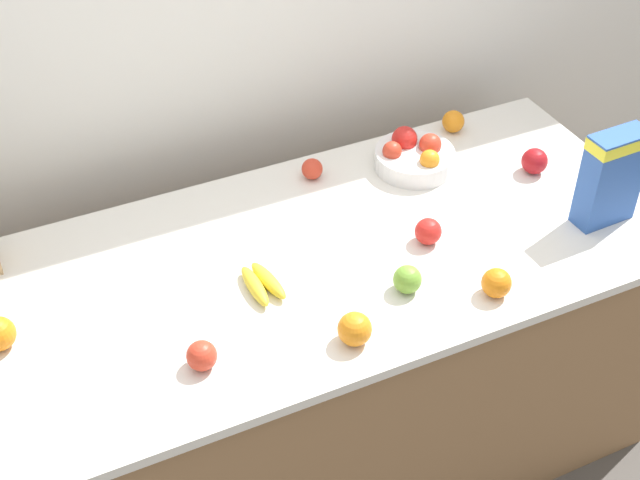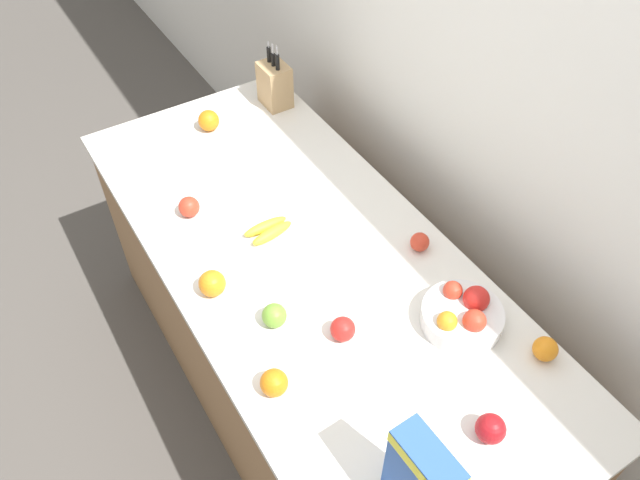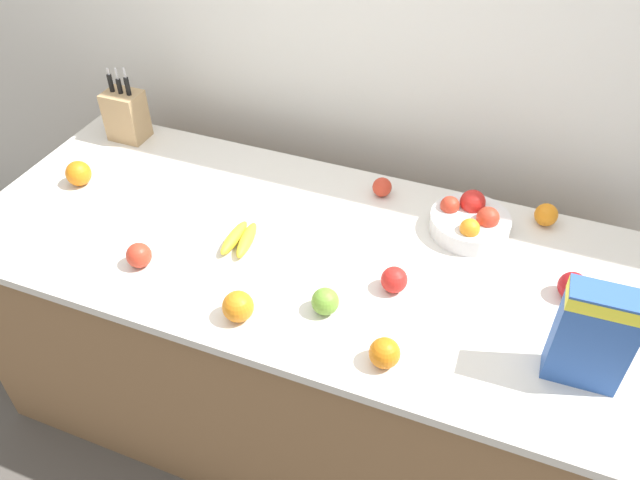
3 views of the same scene
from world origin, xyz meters
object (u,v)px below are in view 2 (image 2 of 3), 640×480
object	(u,v)px
apple_rear	(420,242)
apple_near_bananas	(274,315)
apple_front	(343,329)
orange_by_cereal	(274,383)
fruit_bowl	(463,314)
orange_front_center	(545,349)
orange_mid_right	(209,121)
cereal_box	(422,478)
apple_by_knife_block	(189,207)
banana_bunch	(269,230)
apple_middle	(491,429)
knife_block	(275,85)
orange_near_bowl	(212,283)

from	to	relation	value
apple_rear	apple_near_bananas	xyz separation A→B (m)	(0.01, -0.57, 0.01)
apple_front	orange_by_cereal	world-z (taller)	orange_by_cereal
fruit_bowl	orange_front_center	size ratio (longest dim) A/B	3.39
orange_mid_right	orange_by_cereal	bearing A→B (deg)	-16.62
apple_near_bananas	cereal_box	bearing A→B (deg)	2.29
apple_rear	orange_by_cereal	size ratio (longest dim) A/B	0.82
apple_front	apple_by_knife_block	bearing A→B (deg)	-166.43
apple_by_knife_block	orange_mid_right	size ratio (longest dim) A/B	0.87
fruit_bowl	banana_bunch	world-z (taller)	fruit_bowl
apple_near_bananas	apple_front	xyz separation A→B (m)	(0.15, 0.15, -0.00)
apple_middle	orange_mid_right	xyz separation A→B (m)	(-1.64, -0.06, 0.00)
knife_block	orange_front_center	bearing A→B (deg)	1.48
apple_rear	apple_middle	bearing A→B (deg)	-22.58
fruit_bowl	apple_by_knife_block	bearing A→B (deg)	-149.64
cereal_box	fruit_bowl	world-z (taller)	cereal_box
knife_block	apple_near_bananas	world-z (taller)	knife_block
fruit_bowl	orange_near_bowl	xyz separation A→B (m)	(-0.51, -0.60, 0.00)
cereal_box	apple_middle	xyz separation A→B (m)	(-0.04, 0.28, -0.12)
apple_front	orange_by_cereal	distance (m)	0.27
apple_rear	apple_by_knife_block	xyz separation A→B (m)	(-0.57, -0.60, 0.00)
cereal_box	orange_front_center	size ratio (longest dim) A/B	3.95
apple_by_knife_block	orange_by_cereal	distance (m)	0.79
orange_mid_right	apple_by_knife_block	bearing A→B (deg)	-32.73
knife_block	orange_mid_right	size ratio (longest dim) A/B	3.38
fruit_bowl	orange_mid_right	distance (m)	1.34
cereal_box	apple_by_knife_block	world-z (taller)	cereal_box
banana_bunch	orange_by_cereal	distance (m)	0.62
knife_block	apple_by_knife_block	distance (m)	0.75
apple_near_bananas	orange_front_center	xyz separation A→B (m)	(0.52, 0.62, -0.00)
banana_bunch	orange_front_center	size ratio (longest dim) A/B	2.33
apple_by_knife_block	orange_by_cereal	size ratio (longest dim) A/B	0.94
banana_bunch	apple_by_knife_block	size ratio (longest dim) A/B	2.28
knife_block	orange_mid_right	xyz separation A→B (m)	(0.02, -0.33, -0.05)
orange_by_cereal	apple_by_knife_block	bearing A→B (deg)	173.74
banana_bunch	fruit_bowl	bearing A→B (deg)	26.38
knife_block	banana_bunch	distance (m)	0.80
apple_front	banana_bunch	bearing A→B (deg)	177.87
cereal_box	orange_mid_right	distance (m)	1.70
knife_block	apple_near_bananas	xyz separation A→B (m)	(1.03, -0.58, -0.06)
apple_near_bananas	orange_near_bowl	distance (m)	0.24
knife_block	apple_middle	distance (m)	1.68
orange_by_cereal	orange_mid_right	xyz separation A→B (m)	(-1.22, 0.36, 0.00)
apple_rear	orange_front_center	world-z (taller)	orange_front_center
cereal_box	orange_mid_right	bearing A→B (deg)	170.41
cereal_box	apple_near_bananas	size ratio (longest dim) A/B	3.80
orange_mid_right	orange_near_bowl	world-z (taller)	same
banana_bunch	apple_rear	size ratio (longest dim) A/B	2.62
apple_by_knife_block	apple_near_bananas	world-z (taller)	apple_near_bananas
orange_near_bowl	apple_middle	bearing A→B (deg)	26.36
cereal_box	orange_near_bowl	xyz separation A→B (m)	(-0.88, -0.14, -0.12)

